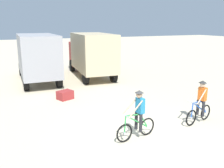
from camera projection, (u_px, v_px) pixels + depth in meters
ground_plane at (142, 131)px, 9.69m from camera, size 120.00×120.00×0.00m
box_truck_grey_hauler at (37, 56)px, 17.50m from camera, size 2.56×6.81×3.35m
box_truck_tan_camper at (91, 53)px, 19.12m from camera, size 2.93×6.93×3.35m
cyclist_orange_shirt at (138, 116)px, 8.93m from camera, size 1.72×0.53×1.82m
cyclist_cowboy_hat at (200, 103)px, 10.38m from camera, size 1.69×0.61×1.82m
supply_crate at (65, 95)px, 13.71m from camera, size 0.96×0.88×0.48m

